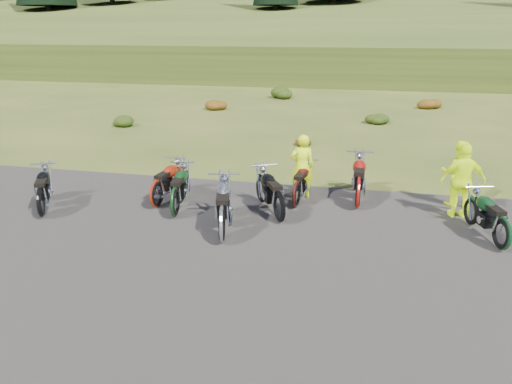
% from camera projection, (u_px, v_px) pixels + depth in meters
% --- Properties ---
extents(ground, '(300.00, 300.00, 0.00)m').
position_uv_depth(ground, '(263.00, 240.00, 11.05)').
color(ground, '#344416').
rests_on(ground, ground).
extents(gravel_pad, '(20.00, 12.00, 0.04)m').
position_uv_depth(gravel_pad, '(241.00, 283.00, 9.20)').
color(gravel_pad, black).
rests_on(gravel_pad, ground).
extents(hill_slope, '(300.00, 45.97, 9.37)m').
position_uv_depth(hill_slope, '(352.00, 66.00, 57.29)').
color(hill_slope, '#2F4015').
rests_on(hill_slope, ground).
extents(hill_plateau, '(300.00, 90.00, 9.17)m').
position_uv_depth(hill_plateau, '(362.00, 45.00, 112.78)').
color(hill_plateau, '#2F4015').
rests_on(hill_plateau, ground).
extents(shrub_1, '(1.03, 1.03, 0.61)m').
position_uv_depth(shrub_1, '(122.00, 120.00, 23.27)').
color(shrub_1, black).
rests_on(shrub_1, ground).
extents(shrub_2, '(1.30, 1.30, 0.77)m').
position_uv_depth(shrub_2, '(215.00, 103.00, 27.55)').
color(shrub_2, '#6B2E0D').
rests_on(shrub_2, ground).
extents(shrub_3, '(1.56, 1.56, 0.92)m').
position_uv_depth(shrub_3, '(283.00, 91.00, 31.83)').
color(shrub_3, black).
rests_on(shrub_3, ground).
extents(shrub_4, '(0.77, 0.77, 0.45)m').
position_uv_depth(shrub_4, '(301.00, 140.00, 19.57)').
color(shrub_4, '#6B2E0D').
rests_on(shrub_4, ground).
extents(shrub_5, '(1.03, 1.03, 0.61)m').
position_uv_depth(shrub_5, '(376.00, 117.00, 23.84)').
color(shrub_5, black).
rests_on(shrub_5, ground).
extents(shrub_6, '(1.30, 1.30, 0.77)m').
position_uv_depth(shrub_6, '(428.00, 102.00, 28.12)').
color(shrub_6, '#6B2E0D').
rests_on(shrub_6, ground).
extents(motorcycle_0, '(1.56, 2.16, 1.08)m').
position_uv_depth(motorcycle_0, '(43.00, 218.00, 12.32)').
color(motorcycle_0, black).
rests_on(motorcycle_0, ground).
extents(motorcycle_1, '(0.85, 2.08, 1.06)m').
position_uv_depth(motorcycle_1, '(158.00, 208.00, 12.98)').
color(motorcycle_1, '#981F0B').
rests_on(motorcycle_1, ground).
extents(motorcycle_2, '(1.03, 2.20, 1.11)m').
position_uv_depth(motorcycle_2, '(176.00, 217.00, 12.34)').
color(motorcycle_2, black).
rests_on(motorcycle_2, ground).
extents(motorcycle_3, '(1.28, 2.41, 1.20)m').
position_uv_depth(motorcycle_3, '(222.00, 242.00, 10.92)').
color(motorcycle_3, '#A3A2A7').
rests_on(motorcycle_3, ground).
extents(motorcycle_4, '(0.83, 2.03, 1.04)m').
position_uv_depth(motorcycle_4, '(296.00, 208.00, 12.98)').
color(motorcycle_4, '#430D0B').
rests_on(motorcycle_4, ground).
extents(motorcycle_5, '(1.68, 2.22, 1.12)m').
position_uv_depth(motorcycle_5, '(279.00, 222.00, 12.01)').
color(motorcycle_5, black).
rests_on(motorcycle_5, ground).
extents(motorcycle_6, '(0.82, 2.33, 1.21)m').
position_uv_depth(motorcycle_6, '(357.00, 209.00, 12.91)').
color(motorcycle_6, '#96100A').
rests_on(motorcycle_6, ground).
extents(motorcycle_7, '(1.21, 2.12, 1.05)m').
position_uv_depth(motorcycle_7, '(499.00, 250.00, 10.54)').
color(motorcycle_7, black).
rests_on(motorcycle_7, ground).
extents(person_middle, '(0.72, 0.56, 1.75)m').
position_uv_depth(person_middle, '(302.00, 167.00, 13.41)').
color(person_middle, '#DFFE0D').
rests_on(person_middle, ground).
extents(person_right_a, '(0.85, 0.67, 1.71)m').
position_uv_depth(person_right_a, '(457.00, 174.00, 12.87)').
color(person_right_a, '#DFFE0D').
rests_on(person_right_a, ground).
extents(person_right_b, '(1.14, 0.62, 1.84)m').
position_uv_depth(person_right_b, '(463.00, 182.00, 12.02)').
color(person_right_b, '#DFFE0D').
rests_on(person_right_b, ground).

